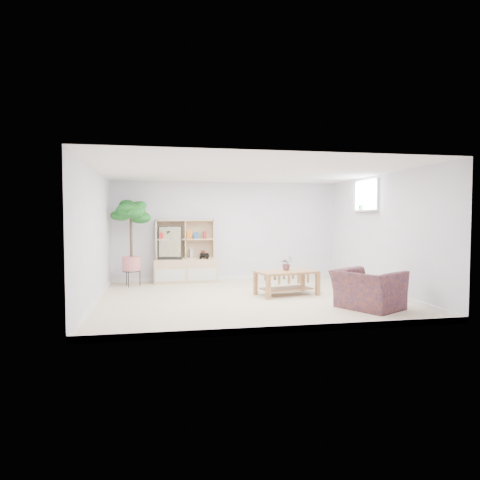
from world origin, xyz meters
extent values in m
cube|color=beige|center=(0.00, 0.00, 0.00)|extent=(5.50, 5.00, 0.01)
cube|color=white|center=(0.00, 0.00, 2.40)|extent=(5.50, 5.00, 0.01)
cube|color=silver|center=(0.00, 2.50, 1.20)|extent=(5.50, 0.01, 2.40)
cube|color=silver|center=(0.00, -2.50, 1.20)|extent=(5.50, 0.01, 2.40)
cube|color=silver|center=(-2.75, 0.00, 1.20)|extent=(0.01, 5.00, 2.40)
cube|color=silver|center=(2.75, 0.00, 1.20)|extent=(0.01, 5.00, 2.40)
cube|color=white|center=(2.67, 0.60, 1.68)|extent=(0.14, 1.00, 0.04)
imported|color=#246028|center=(0.86, 0.29, 0.62)|extent=(0.33, 0.32, 0.28)
imported|color=#0E1740|center=(1.80, -1.31, 0.37)|extent=(1.25, 1.30, 0.75)
imported|color=#16511E|center=(2.67, 0.74, 1.81)|extent=(0.15, 0.14, 0.22)
camera|label=1|loc=(-1.64, -7.88, 1.53)|focal=32.00mm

